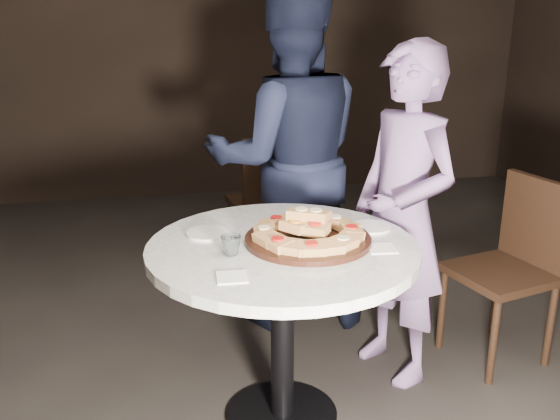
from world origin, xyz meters
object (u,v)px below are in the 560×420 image
object	(u,v)px
chair_right	(516,257)
diner_teal	(403,217)
water_glass	(231,245)
table	(282,279)
focaccia_pile	(308,229)
chair_far	(272,197)
serving_board	(308,240)
diner_navy	(288,160)

from	to	relation	value
chair_right	diner_teal	bearing A→B (deg)	-101.82
diner_teal	water_glass	bearing A→B (deg)	-87.46
table	chair_right	xyz separation A→B (m)	(1.26, 0.31, -0.13)
focaccia_pile	chair_far	world-z (taller)	chair_far
serving_board	diner_teal	distance (m)	0.60
serving_board	diner_navy	bearing A→B (deg)	82.45
serving_board	focaccia_pile	distance (m)	0.04
focaccia_pile	water_glass	bearing A→B (deg)	-168.15
chair_far	chair_right	size ratio (longest dim) A/B	1.06
diner_navy	diner_teal	bearing A→B (deg)	124.75
chair_far	diner_navy	xyz separation A→B (m)	(-0.01, -0.52, 0.37)
serving_board	chair_right	bearing A→B (deg)	14.71
serving_board	chair_far	distance (m)	1.48
chair_far	serving_board	bearing A→B (deg)	77.53
table	focaccia_pile	bearing A→B (deg)	3.19
table	focaccia_pile	size ratio (longest dim) A/B	2.76
table	chair_right	world-z (taller)	chair_right
diner_navy	table	bearing A→B (deg)	79.25
table	chair_far	bearing A→B (deg)	80.58
focaccia_pile	diner_navy	xyz separation A→B (m)	(0.12, 0.93, 0.06)
diner_navy	chair_far	bearing A→B (deg)	-88.37
table	diner_teal	size ratio (longest dim) A/B	0.80
chair_right	table	bearing A→B (deg)	-90.20
focaccia_pile	diner_teal	bearing A→B (deg)	27.95
diner_teal	focaccia_pile	bearing A→B (deg)	-81.76
table	diner_teal	world-z (taller)	diner_teal
diner_teal	chair_right	bearing A→B (deg)	72.42
table	water_glass	bearing A→B (deg)	-164.04
table	serving_board	distance (m)	0.20
serving_board	water_glass	size ratio (longest dim) A/B	6.38
serving_board	water_glass	bearing A→B (deg)	-168.28
table	diner_navy	distance (m)	1.00
focaccia_pile	chair_right	xyz separation A→B (m)	(1.15, 0.30, -0.34)
water_glass	diner_teal	bearing A→B (deg)	22.24
focaccia_pile	water_glass	xyz separation A→B (m)	(-0.32, -0.07, -0.02)
chair_right	diner_teal	distance (m)	0.68
table	diner_teal	bearing A→B (deg)	24.26
focaccia_pile	chair_right	distance (m)	1.24
focaccia_pile	diner_navy	bearing A→B (deg)	82.46
focaccia_pile	chair_far	bearing A→B (deg)	84.66
serving_board	focaccia_pile	size ratio (longest dim) A/B	1.10
water_glass	chair_right	xyz separation A→B (m)	(1.47, 0.37, -0.32)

